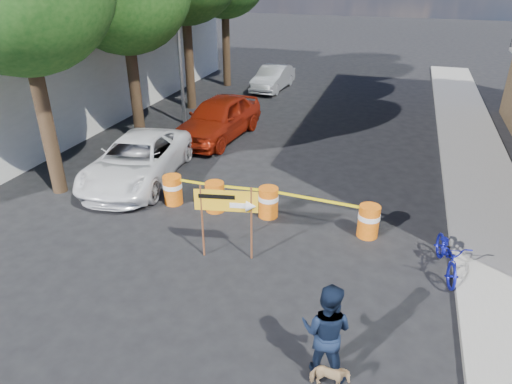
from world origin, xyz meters
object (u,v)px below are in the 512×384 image
Objects in this scene: barrel_far_right at (369,221)px; sedan_red at (219,118)px; barrel_mid_right at (268,202)px; sedan_silver at (273,78)px; bicycle at (451,238)px; dog at (329,378)px; barrel_far_left at (173,189)px; detour_sign at (235,207)px; suv_white at (137,160)px; pedestrian at (326,331)px; barrel_mid_left at (215,196)px.

sedan_red is (-6.69, 5.98, 0.39)m from barrel_far_right.
barrel_mid_right is 0.22× the size of sedan_silver.
dog is (-2.05, -4.20, -0.66)m from bicycle.
barrel_far_left is 3.65m from detour_sign.
barrel_far_right is (5.82, -0.10, 0.00)m from barrel_far_left.
sedan_red is (-3.68, 8.02, -0.58)m from detour_sign.
suv_white is at bearing -89.92° from sedan_silver.
barrel_far_right reaches higher than dog.
bicycle reaches higher than barrel_mid_right.
suv_white reaches higher than sedan_silver.
barrel_mid_right is 1.00× the size of barrel_far_right.
pedestrian is (2.54, -5.11, 0.48)m from barrel_mid_right.
dog is (2.70, -5.48, -0.19)m from barrel_mid_right.
barrel_mid_left is 6.47m from pedestrian.
dog is at bearing -59.74° from detour_sign.
dog is (-0.14, -5.27, -0.19)m from barrel_far_right.
barrel_mid_right is (2.98, 0.12, 0.00)m from barrel_far_left.
barrel_mid_right is at bearing 175.60° from barrel_far_right.
barrel_far_left is 2.98m from barrel_mid_right.
pedestrian is 0.78m from dog.
suv_white reaches higher than dog.
sedan_red is (-6.55, 11.25, 0.57)m from dog.
barrel_mid_left reaches higher than dog.
sedan_silver is at bearing 91.43° from detour_sign.
barrel_far_right is at bearing -4.40° from barrel_mid_right.
sedan_silver is (-3.77, 16.57, -0.77)m from detour_sign.
pedestrian is 9.60m from suv_white.
bicycle is at bearing -56.89° from sedan_silver.
barrel_mid_right is 0.18× the size of sedan_red.
sedan_red is (-6.39, 10.87, -0.09)m from pedestrian.
pedestrian reaches higher than suv_white.
detour_sign is at bearing -59.42° from sedan_red.
detour_sign is at bearing -73.21° from sedan_silver.
barrel_mid_right is 2.46m from detour_sign.
sedan_red reaches higher than sedan_silver.
suv_white is at bearing 133.67° from detour_sign.
barrel_mid_left is 0.22× the size of sedan_silver.
barrel_far_left is 0.18× the size of sedan_red.
bicycle is (7.73, -1.17, 0.48)m from barrel_far_left.
pedestrian reaches higher than sedan_red.
barrel_mid_right is 0.17× the size of suv_white.
barrel_far_left is at bearing -82.20° from sedan_silver.
barrel_mid_left is at bearing 160.78° from bicycle.
sedan_red is at bearing 138.20° from barrel_far_right.
sedan_silver is at bearing 105.40° from barrel_mid_right.
bicycle is at bearing -114.36° from pedestrian.
sedan_red is at bearing 110.92° from barrel_mid_left.
barrel_mid_left is (1.39, -0.03, 0.00)m from barrel_far_left.
barrel_far_left is 7.81m from dog.
pedestrian is at bearing -93.57° from barrel_far_right.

